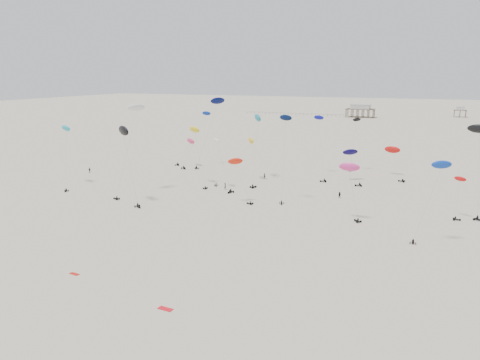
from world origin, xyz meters
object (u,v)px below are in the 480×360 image
at_px(rig_0, 66,136).
at_px(spectator_0, 225,189).
at_px(rig_4, 245,148).
at_px(rig_9, 134,120).
at_px(pavilion_small, 460,112).
at_px(pavilion_main, 360,112).

relative_size(rig_0, spectator_0, 8.59).
height_order(rig_4, spectator_0, rig_4).
bearing_deg(spectator_0, rig_9, 82.53).
height_order(pavilion_small, rig_0, rig_0).
bearing_deg(spectator_0, rig_0, 70.12).
distance_m(rig_4, spectator_0, 16.52).
relative_size(rig_0, rig_4, 1.08).
distance_m(pavilion_small, rig_4, 272.56).
xyz_separation_m(rig_0, spectator_0, (45.79, 11.69, -14.33)).
bearing_deg(rig_4, rig_0, 5.83).
height_order(rig_0, rig_4, rig_0).
xyz_separation_m(rig_0, rig_9, (23.62, 0.53, 5.66)).
distance_m(pavilion_small, rig_9, 302.60).
height_order(pavilion_main, rig_0, rig_0).
height_order(pavilion_main, rig_9, rig_9).
bearing_deg(rig_9, rig_0, 95.43).
distance_m(rig_4, rig_9, 34.80).
distance_m(rig_0, spectator_0, 49.38).
height_order(pavilion_small, spectator_0, pavilion_small).
distance_m(rig_0, rig_4, 52.99).
relative_size(rig_0, rig_9, 0.75).
height_order(rig_0, spectator_0, rig_0).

